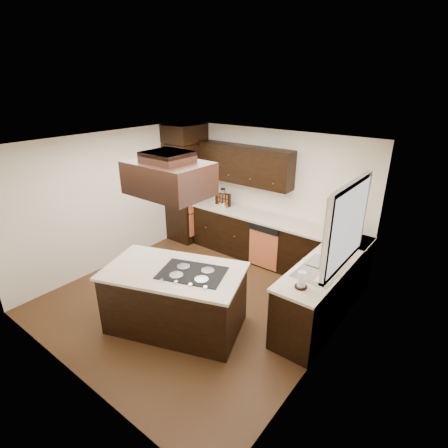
% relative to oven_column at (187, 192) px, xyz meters
% --- Properties ---
extents(floor, '(4.20, 4.20, 0.02)m').
position_rel_oven_column_xyz_m(floor, '(1.78, -1.71, -1.07)').
color(floor, brown).
rests_on(floor, ground).
extents(ceiling, '(4.20, 4.20, 0.02)m').
position_rel_oven_column_xyz_m(ceiling, '(1.78, -1.71, 1.45)').
color(ceiling, silver).
rests_on(ceiling, ground).
extents(wall_back, '(4.20, 0.02, 2.50)m').
position_rel_oven_column_xyz_m(wall_back, '(1.78, 0.40, 0.19)').
color(wall_back, white).
rests_on(wall_back, ground).
extents(wall_front, '(4.20, 0.02, 2.50)m').
position_rel_oven_column_xyz_m(wall_front, '(1.78, -3.81, 0.19)').
color(wall_front, white).
rests_on(wall_front, ground).
extents(wall_left, '(0.02, 4.20, 2.50)m').
position_rel_oven_column_xyz_m(wall_left, '(-0.33, -1.71, 0.19)').
color(wall_left, white).
rests_on(wall_left, ground).
extents(wall_right, '(0.02, 4.20, 2.50)m').
position_rel_oven_column_xyz_m(wall_right, '(3.88, -1.71, 0.19)').
color(wall_right, white).
rests_on(wall_right, ground).
extents(oven_column, '(0.65, 0.75, 2.12)m').
position_rel_oven_column_xyz_m(oven_column, '(0.00, 0.00, 0.00)').
color(oven_column, black).
rests_on(oven_column, floor).
extents(wall_oven_face, '(0.05, 0.62, 0.78)m').
position_rel_oven_column_xyz_m(wall_oven_face, '(0.35, 0.00, 0.06)').
color(wall_oven_face, '#DC7042').
rests_on(wall_oven_face, oven_column).
extents(base_cabinets_back, '(2.93, 0.60, 0.88)m').
position_rel_oven_column_xyz_m(base_cabinets_back, '(1.81, 0.09, -0.62)').
color(base_cabinets_back, black).
rests_on(base_cabinets_back, floor).
extents(base_cabinets_right, '(0.60, 2.40, 0.88)m').
position_rel_oven_column_xyz_m(base_cabinets_right, '(3.58, -0.80, -0.62)').
color(base_cabinets_right, black).
rests_on(base_cabinets_right, floor).
extents(countertop_back, '(2.93, 0.63, 0.04)m').
position_rel_oven_column_xyz_m(countertop_back, '(1.81, 0.08, -0.16)').
color(countertop_back, beige).
rests_on(countertop_back, base_cabinets_back).
extents(countertop_right, '(0.63, 2.40, 0.04)m').
position_rel_oven_column_xyz_m(countertop_right, '(3.56, -0.80, -0.16)').
color(countertop_right, beige).
rests_on(countertop_right, base_cabinets_right).
extents(upper_cabinets, '(2.00, 0.34, 0.72)m').
position_rel_oven_column_xyz_m(upper_cabinets, '(1.34, 0.23, 0.75)').
color(upper_cabinets, black).
rests_on(upper_cabinets, wall_back).
extents(dishwasher_front, '(0.60, 0.05, 0.72)m').
position_rel_oven_column_xyz_m(dishwasher_front, '(2.10, -0.20, -0.66)').
color(dishwasher_front, '#DC7042').
rests_on(dishwasher_front, floor).
extents(window_frame, '(0.06, 1.32, 1.12)m').
position_rel_oven_column_xyz_m(window_frame, '(3.85, -1.16, 0.59)').
color(window_frame, white).
rests_on(window_frame, wall_right).
extents(window_pane, '(0.00, 1.20, 1.00)m').
position_rel_oven_column_xyz_m(window_pane, '(3.87, -1.16, 0.59)').
color(window_pane, white).
rests_on(window_pane, wall_right).
extents(curtain_left, '(0.02, 0.34, 0.90)m').
position_rel_oven_column_xyz_m(curtain_left, '(3.79, -1.57, 0.64)').
color(curtain_left, beige).
rests_on(curtain_left, wall_right).
extents(curtain_right, '(0.02, 0.34, 0.90)m').
position_rel_oven_column_xyz_m(curtain_right, '(3.79, -0.74, 0.64)').
color(curtain_right, beige).
rests_on(curtain_right, wall_right).
extents(sink_rim, '(0.52, 0.84, 0.01)m').
position_rel_oven_column_xyz_m(sink_rim, '(3.58, -1.16, -0.14)').
color(sink_rim, silver).
rests_on(sink_rim, countertop_right).
extents(island, '(2.06, 1.56, 0.88)m').
position_rel_oven_column_xyz_m(island, '(1.99, -2.38, -0.62)').
color(island, black).
rests_on(island, floor).
extents(island_top, '(2.15, 1.65, 0.04)m').
position_rel_oven_column_xyz_m(island_top, '(1.99, -2.38, -0.16)').
color(island_top, beige).
rests_on(island_top, island).
extents(cooktop, '(1.01, 0.84, 0.01)m').
position_rel_oven_column_xyz_m(cooktop, '(2.25, -2.29, -0.13)').
color(cooktop, black).
rests_on(cooktop, island_top).
extents(range_hood, '(1.05, 0.72, 0.42)m').
position_rel_oven_column_xyz_m(range_hood, '(1.88, -2.25, 1.10)').
color(range_hood, black).
rests_on(range_hood, ceiling).
extents(hood_duct, '(0.55, 0.50, 0.13)m').
position_rel_oven_column_xyz_m(hood_duct, '(1.88, -2.25, 1.38)').
color(hood_duct, black).
rests_on(hood_duct, ceiling).
extents(blender_base, '(0.15, 0.15, 0.10)m').
position_rel_oven_column_xyz_m(blender_base, '(0.95, 0.06, -0.09)').
color(blender_base, silver).
rests_on(blender_base, countertop_back).
extents(blender_pitcher, '(0.13, 0.13, 0.26)m').
position_rel_oven_column_xyz_m(blender_pitcher, '(0.95, 0.06, 0.09)').
color(blender_pitcher, silver).
rests_on(blender_pitcher, blender_base).
extents(spice_rack, '(0.33, 0.17, 0.26)m').
position_rel_oven_column_xyz_m(spice_rack, '(0.93, 0.09, -0.01)').
color(spice_rack, black).
rests_on(spice_rack, countertop_back).
extents(mixing_bowl, '(0.30, 0.30, 0.06)m').
position_rel_oven_column_xyz_m(mixing_bowl, '(0.79, 0.05, -0.11)').
color(mixing_bowl, white).
rests_on(mixing_bowl, countertop_back).
extents(soap_bottle, '(0.09, 0.09, 0.19)m').
position_rel_oven_column_xyz_m(soap_bottle, '(3.50, -0.58, -0.04)').
color(soap_bottle, white).
rests_on(soap_bottle, countertop_right).
extents(paper_towel, '(0.11, 0.11, 0.22)m').
position_rel_oven_column_xyz_m(paper_towel, '(3.56, -1.72, -0.03)').
color(paper_towel, white).
rests_on(paper_towel, countertop_right).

